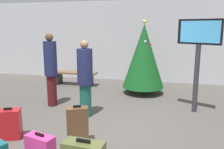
# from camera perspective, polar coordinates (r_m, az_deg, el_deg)

# --- Properties ---
(ground_plane) EXTENTS (16.00, 16.00, 0.00)m
(ground_plane) POSITION_cam_1_polar(r_m,az_deg,el_deg) (5.07, -1.13, -12.40)
(ground_plane) COLOR #514C47
(back_wall) EXTENTS (16.00, 0.20, 3.00)m
(back_wall) POSITION_cam_1_polar(r_m,az_deg,el_deg) (9.12, 6.35, 7.88)
(back_wall) COLOR silver
(back_wall) RESTS_ON ground_plane
(holiday_tree) EXTENTS (1.27, 1.27, 2.25)m
(holiday_tree) POSITION_cam_1_polar(r_m,az_deg,el_deg) (7.33, 7.56, 4.40)
(holiday_tree) COLOR #4C3319
(holiday_tree) RESTS_ON ground_plane
(flight_info_kiosk) EXTENTS (0.95, 0.52, 2.22)m
(flight_info_kiosk) POSITION_cam_1_polar(r_m,az_deg,el_deg) (5.93, 19.95, 6.24)
(flight_info_kiosk) COLOR #333338
(flight_info_kiosk) RESTS_ON ground_plane
(waiting_bench) EXTENTS (1.59, 0.44, 0.48)m
(waiting_bench) POSITION_cam_1_polar(r_m,az_deg,el_deg) (8.54, -8.87, -0.11)
(waiting_bench) COLOR brown
(waiting_bench) RESTS_ON ground_plane
(traveller_0) EXTENTS (0.46, 0.46, 1.88)m
(traveller_0) POSITION_cam_1_polar(r_m,az_deg,el_deg) (6.31, -14.41, 1.50)
(traveller_0) COLOR #4C1419
(traveller_0) RESTS_ON ground_plane
(traveller_1) EXTENTS (0.45, 0.45, 1.75)m
(traveller_1) POSITION_cam_1_polar(r_m,az_deg,el_deg) (5.41, -6.45, -0.65)
(traveller_1) COLOR #19594C
(traveller_1) RESTS_ON ground_plane
(suitcase_1) EXTENTS (0.42, 0.33, 0.72)m
(suitcase_1) POSITION_cam_1_polar(r_m,az_deg,el_deg) (4.31, -8.25, -12.06)
(suitcase_1) COLOR brown
(suitcase_1) RESTS_ON ground_plane
(suitcase_2) EXTENTS (0.48, 0.38, 0.60)m
(suitcase_2) POSITION_cam_1_polar(r_m,az_deg,el_deg) (4.88, -23.36, -10.83)
(suitcase_2) COLOR #B2191E
(suitcase_2) RESTS_ON ground_plane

